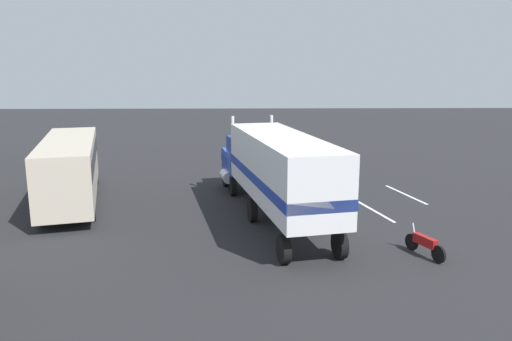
{
  "coord_description": "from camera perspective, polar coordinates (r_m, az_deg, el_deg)",
  "views": [
    {
      "loc": [
        -28.24,
        -0.06,
        7.08
      ],
      "look_at": [
        -1.92,
        -0.7,
        1.6
      ],
      "focal_mm": 34.69,
      "sensor_mm": 36.0,
      "label": 1
    }
  ],
  "objects": [
    {
      "name": "ground_plane",
      "position": [
        29.12,
        -1.46,
        -2.32
      ],
      "size": [
        120.0,
        120.0,
        0.0
      ],
      "primitive_type": "plane",
      "color": "#232326"
    },
    {
      "name": "motorcycle",
      "position": [
        20.14,
        18.87,
        -8.03
      ],
      "size": [
        1.99,
        0.9,
        1.12
      ],
      "color": "black",
      "rests_on": "ground_plane"
    },
    {
      "name": "lane_stripe_near",
      "position": [
        25.44,
        6.46,
        -4.46
      ],
      "size": [
        4.34,
        1.05,
        0.01
      ],
      "primitive_type": "cube",
      "rotation": [
        0.0,
        0.0,
        0.2
      ],
      "color": "silver",
      "rests_on": "ground_plane"
    },
    {
      "name": "semi_truck",
      "position": [
        23.12,
        2.13,
        0.39
      ],
      "size": [
        14.36,
        5.48,
        4.5
      ],
      "color": "#193399",
      "rests_on": "ground_plane"
    },
    {
      "name": "lane_stripe_mid",
      "position": [
        25.89,
        13.27,
        -4.42
      ],
      "size": [
        4.32,
        1.18,
        0.01
      ],
      "primitive_type": "cube",
      "rotation": [
        0.0,
        0.0,
        0.24
      ],
      "color": "silver",
      "rests_on": "ground_plane"
    },
    {
      "name": "lane_stripe_far",
      "position": [
        29.46,
        16.83,
        -2.65
      ],
      "size": [
        4.33,
        1.13,
        0.01
      ],
      "primitive_type": "cube",
      "rotation": [
        0.0,
        0.0,
        0.22
      ],
      "color": "silver",
      "rests_on": "ground_plane"
    },
    {
      "name": "person_bystander",
      "position": [
        25.1,
        6.11,
        -2.58
      ],
      "size": [
        0.36,
        0.47,
        1.63
      ],
      "color": "#2D3347",
      "rests_on": "ground_plane"
    },
    {
      "name": "parked_bus",
      "position": [
        27.89,
        -20.7,
        0.64
      ],
      "size": [
        11.28,
        5.33,
        3.4
      ],
      "color": "#BFB29E",
      "rests_on": "ground_plane"
    }
  ]
}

